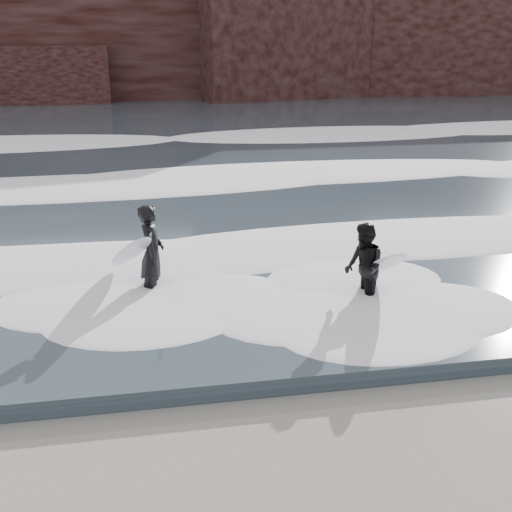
% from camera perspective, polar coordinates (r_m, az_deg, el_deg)
% --- Properties ---
extents(sea, '(90.00, 52.00, 0.30)m').
position_cam_1_polar(sea, '(34.22, -8.20, 11.12)').
color(sea, '#2B3740').
rests_on(sea, ground).
extents(headland, '(70.00, 9.00, 10.00)m').
position_cam_1_polar(headland, '(50.86, -9.36, 19.23)').
color(headland, black).
rests_on(headland, ground).
extents(foam_near, '(60.00, 3.20, 0.20)m').
position_cam_1_polar(foam_near, '(14.65, -4.83, 1.06)').
color(foam_near, white).
rests_on(foam_near, sea).
extents(foam_mid, '(60.00, 4.00, 0.24)m').
position_cam_1_polar(foam_mid, '(21.38, -6.70, 6.95)').
color(foam_mid, white).
rests_on(foam_mid, sea).
extents(foam_far, '(60.00, 4.80, 0.30)m').
position_cam_1_polar(foam_far, '(30.22, -7.89, 10.62)').
color(foam_far, white).
rests_on(foam_far, sea).
extents(surfer_left, '(1.24, 1.94, 1.93)m').
position_cam_1_polar(surfer_left, '(12.44, -9.55, 0.23)').
color(surfer_left, black).
rests_on(surfer_left, ground).
extents(surfer_right, '(1.09, 1.85, 1.70)m').
position_cam_1_polar(surfer_right, '(12.04, 9.76, -1.01)').
color(surfer_right, black).
rests_on(surfer_right, ground).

